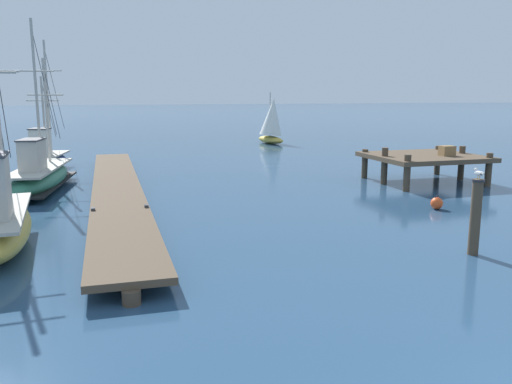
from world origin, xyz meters
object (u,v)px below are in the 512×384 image
Objects in this scene: fishing_boat_2 at (45,158)px; fishing_boat_1 at (0,221)px; mooring_buoy at (437,203)px; fishing_boat_0 at (40,175)px; distant_sailboat at (272,121)px; perched_seagull at (479,173)px; mooring_piling at (475,216)px.

fishing_boat_1 is at bearing -90.60° from fishing_boat_2.
mooring_buoy is (13.51, -14.29, -0.45)m from fishing_boat_2.
fishing_boat_0 is 15.24× the size of mooring_buoy.
distant_sailboat is (16.40, 10.52, 1.13)m from fishing_boat_2.
mooring_piling is at bearing 85.90° from perched_seagull.
fishing_boat_0 is 8.59m from fishing_boat_1.
fishing_boat_1 is (-0.34, -8.59, 0.09)m from fishing_boat_0.
fishing_boat_1 is 18.26× the size of perched_seagull.
distant_sailboat is (5.33, 29.47, 0.80)m from mooring_piling.
fishing_boat_0 is at bearing 130.47° from mooring_piling.
perched_seagull is (11.22, -4.18, 1.32)m from fishing_boat_1.
fishing_boat_2 reaches higher than distant_sailboat.
fishing_boat_0 reaches higher than fishing_boat_1.
fishing_boat_2 is at bearing 91.68° from fishing_boat_0.
mooring_piling is at bearing -59.71° from fishing_boat_2.
mooring_piling reaches higher than mooring_buoy.
distant_sailboat reaches higher than mooring_buoy.
fishing_boat_1 is 30.24m from distant_sailboat.
mooring_piling is at bearing -20.40° from fishing_boat_1.
mooring_buoy is at bearing -31.30° from fishing_boat_0.
mooring_buoy is at bearing 62.38° from perched_seagull.
fishing_boat_1 is 11.98m from mooring_piling.
mooring_buoy is 25.03m from distant_sailboat.
perched_seagull is at bearing -100.25° from distant_sailboat.
fishing_boat_0 reaches higher than perched_seagull.
distant_sailboat is at bearing 32.68° from fishing_boat_2.
fishing_boat_0 is 16.84m from perched_seagull.
fishing_boat_0 reaches higher than mooring_buoy.
perched_seagull is 0.77× the size of mooring_buoy.
mooring_piling is 29.96m from distant_sailboat.
fishing_boat_1 reaches higher than mooring_piling.
distant_sailboat is (16.55, 25.29, 1.06)m from fishing_boat_1.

